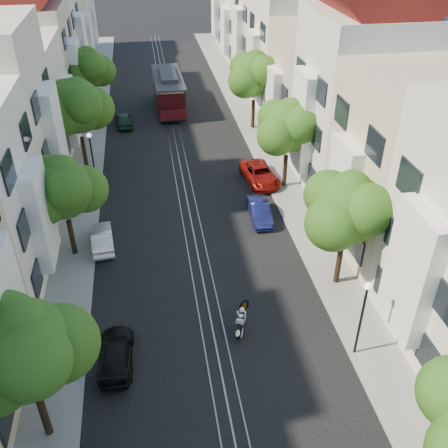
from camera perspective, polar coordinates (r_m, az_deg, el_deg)
name	(u,v)px	position (r m, az deg, el deg)	size (l,w,h in m)	color
ground	(177,147)	(42.86, -5.43, 8.71)	(200.00, 200.00, 0.00)	black
sidewalk_east	(260,141)	(43.82, 4.18, 9.44)	(2.50, 80.00, 0.12)	gray
sidewalk_west	(89,153)	(43.06, -15.17, 7.87)	(2.50, 80.00, 0.12)	gray
rail_left	(170,148)	(42.83, -6.17, 8.66)	(0.06, 80.00, 0.02)	gray
rail_slot	(177,147)	(42.85, -5.43, 8.72)	(0.06, 80.00, 0.02)	gray
rail_right	(183,147)	(42.88, -4.69, 8.78)	(0.06, 80.00, 0.02)	gray
lane_line	(177,147)	(42.85, -5.43, 8.71)	(0.08, 80.00, 0.01)	tan
townhouses_east	(318,80)	(43.20, 10.71, 15.88)	(7.75, 72.00, 12.00)	beige
townhouses_west	(17,97)	(41.96, -22.62, 13.25)	(7.75, 72.00, 11.76)	silver
tree_e_b	(348,210)	(25.66, 14.04, 1.53)	(4.93, 4.08, 6.68)	black
tree_e_c	(289,128)	(34.92, 7.46, 10.87)	(4.84, 3.99, 6.52)	black
tree_e_d	(255,75)	(44.85, 3.58, 16.60)	(5.01, 4.16, 6.85)	black
tree_w_a	(25,352)	(19.04, -21.75, -13.42)	(4.93, 4.08, 6.68)	black
tree_w_b	(63,190)	(28.70, -17.89, 3.71)	(4.72, 3.87, 6.27)	black
tree_w_c	(78,107)	(38.38, -16.39, 12.68)	(5.13, 4.28, 7.09)	black
tree_w_d	(88,69)	(48.93, -15.26, 16.67)	(4.84, 3.99, 6.52)	black
lamp_east	(363,309)	(22.85, 15.63, -9.29)	(0.32, 0.32, 4.16)	black
lamp_west	(92,152)	(36.38, -14.89, 7.93)	(0.32, 0.32, 4.16)	black
sportbike_rider	(241,319)	(24.55, 1.98, -10.76)	(0.98, 1.70, 1.40)	black
cable_car	(169,89)	(50.73, -6.34, 15.04)	(2.86, 8.63, 3.30)	black
parked_car_e_mid	(260,212)	(32.69, 4.10, 1.43)	(1.22, 3.50, 1.15)	#0C113E
parked_car_e_far	(260,174)	(37.11, 4.11, 5.69)	(2.05, 4.45, 1.24)	maroon
parked_car_w_near	(116,353)	(23.84, -12.27, -14.26)	(1.54, 3.78, 1.10)	black
parked_car_w_mid	(102,238)	(30.97, -13.78, -1.57)	(1.24, 3.57, 1.18)	silver
parked_car_w_far	(124,120)	(47.68, -11.41, 11.62)	(1.41, 3.50, 1.19)	#15361F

